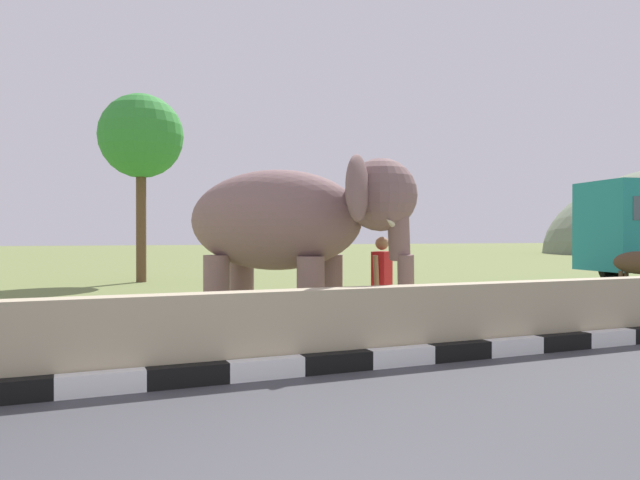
{
  "coord_description": "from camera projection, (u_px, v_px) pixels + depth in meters",
  "views": [
    {
      "loc": [
        -1.09,
        -2.94,
        1.66
      ],
      "look_at": [
        2.69,
        6.13,
        1.6
      ],
      "focal_mm": 33.59,
      "sensor_mm": 36.0,
      "label": 1
    }
  ],
  "objects": [
    {
      "name": "person_handler",
      "position": [
        382.0,
        279.0,
        10.29
      ],
      "size": [
        0.56,
        0.48,
        1.66
      ],
      "color": "navy",
      "rests_on": "ground_plane"
    },
    {
      "name": "tree_distant",
      "position": [
        141.0,
        138.0,
        21.61
      ],
      "size": [
        3.03,
        3.03,
        6.8
      ],
      "color": "brown",
      "rests_on": "ground_plane"
    },
    {
      "name": "barrier_parapet",
      "position": [
        334.0,
        328.0,
        7.6
      ],
      "size": [
        28.0,
        0.36,
        1.0
      ],
      "primitive_type": "cube",
      "color": "tan",
      "rests_on": "ground_plane"
    },
    {
      "name": "striped_curb",
      "position": [
        146.0,
        380.0,
        6.42
      ],
      "size": [
        16.2,
        0.2,
        0.24
      ],
      "color": "white",
      "rests_on": "ground_plane"
    },
    {
      "name": "elephant",
      "position": [
        294.0,
        223.0,
        10.01
      ],
      "size": [
        3.86,
        3.8,
        2.9
      ],
      "color": "#7C5D5E",
      "rests_on": "ground_plane"
    }
  ]
}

